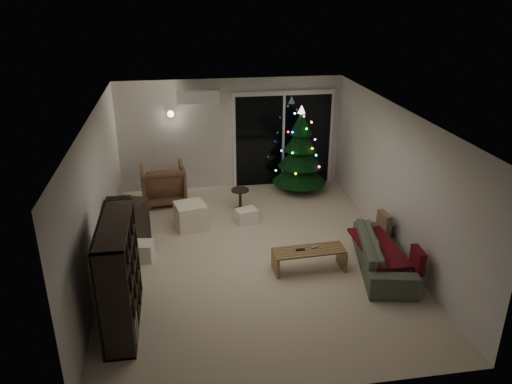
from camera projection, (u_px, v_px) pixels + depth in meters
room at (264, 169)px, 9.77m from camera, size 6.50×7.51×2.60m
bookshelf at (105, 276)px, 6.64m from camera, size 0.83×1.60×1.55m
media_cabinet at (121, 233)px, 8.59m from camera, size 0.94×1.41×0.83m
stereo at (118, 206)px, 8.39m from camera, size 0.42×0.50×0.18m
armchair at (163, 184)px, 10.67m from camera, size 0.99×1.01×0.85m
ottoman at (191, 216)px, 9.60m from camera, size 0.65×0.65×0.49m
cardboard_box_a at (140, 251)px, 8.51m from camera, size 0.49×0.40×0.32m
cardboard_box_b at (246, 216)px, 9.85m from camera, size 0.47×0.40×0.28m
side_table at (240, 200)px, 10.36m from camera, size 0.40×0.40×0.46m
floor_lamp at (173, 151)px, 11.21m from camera, size 0.29×0.29×1.79m
sofa at (384, 253)px, 8.19m from camera, size 1.13×2.04×0.56m
sofa_throw at (379, 247)px, 8.13m from camera, size 0.60×1.39×0.05m
cushion_a at (384, 223)px, 8.73m from camera, size 0.14×0.38×0.37m
cushion_b at (418, 260)px, 7.55m from camera, size 0.14×0.38×0.37m
coffee_table at (309, 260)px, 8.19m from camera, size 1.20×0.48×0.38m
remote_a at (300, 250)px, 8.09m from camera, size 0.15×0.04×0.02m
remote_b at (314, 247)px, 8.18m from camera, size 0.14×0.08×0.02m
christmas_tree at (300, 149)px, 11.05m from camera, size 1.53×1.53×1.96m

